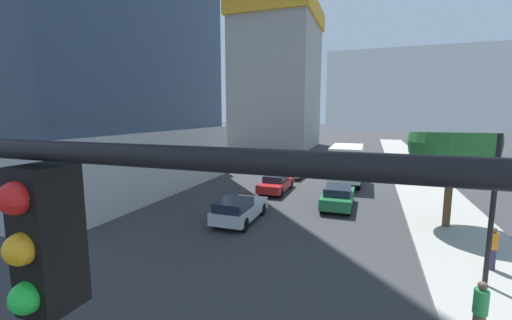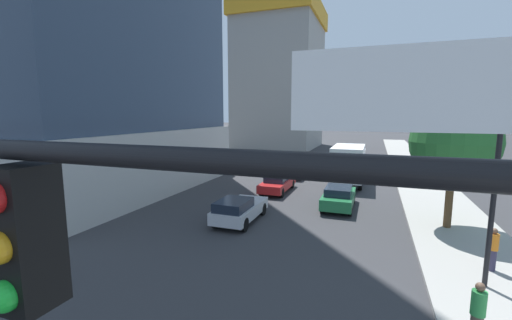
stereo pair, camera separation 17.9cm
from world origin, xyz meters
TOP-DOWN VIEW (x-y plane):
  - sidewalk at (8.43, 20.00)m, footprint 4.32×120.00m
  - construction_building at (-11.46, 57.82)m, footprint 14.66×16.43m
  - street_lamp at (8.07, 14.31)m, footprint 0.44×0.44m
  - street_tree at (8.06, 20.40)m, footprint 4.08×4.08m
  - car_red at (-2.33, 25.27)m, footprint 1.74×4.61m
  - car_silver at (-2.33, 17.86)m, footprint 1.82×4.18m
  - car_green at (2.47, 22.46)m, footprint 1.81×4.20m
  - car_white at (-2.33, 31.51)m, footprint 1.75×4.19m
  - box_truck at (2.47, 30.15)m, footprint 2.40×7.31m
  - pedestrian_orange_shirt at (8.64, 15.72)m, footprint 0.34×0.34m
  - pedestrian_green_shirt at (6.98, 10.97)m, footprint 0.34×0.34m

SIDE VIEW (x-z plane):
  - sidewalk at x=8.43m, z-range 0.00..0.15m
  - car_red at x=-2.33m, z-range 0.02..1.34m
  - car_green at x=2.47m, z-range 0.01..1.42m
  - car_white at x=-2.33m, z-range -0.02..1.46m
  - car_silver at x=-2.33m, z-range 0.02..1.43m
  - pedestrian_orange_shirt at x=8.64m, z-range 0.16..1.76m
  - pedestrian_green_shirt at x=6.98m, z-range 0.16..1.80m
  - box_truck at x=2.47m, z-range 0.19..3.45m
  - street_lamp at x=8.07m, z-range 1.07..7.14m
  - street_tree at x=8.06m, z-range 1.28..7.65m
  - construction_building at x=-11.46m, z-range -1.86..28.39m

